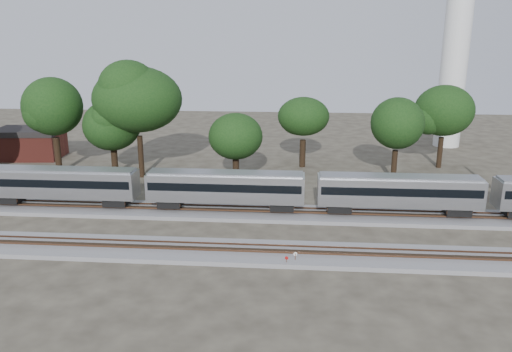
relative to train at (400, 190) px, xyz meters
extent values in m
plane|color=#383328|center=(-18.57, -6.00, -3.06)|extent=(160.00, 160.00, 0.00)
cube|color=slate|center=(-18.57, 0.00, -2.86)|extent=(160.00, 5.00, 0.40)
cube|color=brown|center=(-18.57, -0.72, -2.40)|extent=(160.00, 0.08, 0.15)
cube|color=brown|center=(-18.57, 0.72, -2.40)|extent=(160.00, 0.08, 0.15)
cube|color=slate|center=(-18.57, -10.00, -2.86)|extent=(160.00, 5.00, 0.40)
cube|color=brown|center=(-18.57, -10.72, -2.40)|extent=(160.00, 0.08, 0.15)
cube|color=brown|center=(-18.57, -9.28, -2.40)|extent=(160.00, 0.08, 0.15)
cube|color=#B6B8BE|center=(-35.58, 0.00, -0.07)|extent=(16.37, 2.82, 2.82)
cube|color=black|center=(-35.58, 0.00, 0.21)|extent=(15.80, 2.87, 0.85)
cube|color=gray|center=(-35.58, 0.00, 1.39)|extent=(15.99, 2.26, 0.33)
cube|color=black|center=(-41.51, 0.00, -1.91)|extent=(2.45, 2.07, 0.85)
cube|color=black|center=(-29.65, 0.00, -1.91)|extent=(2.45, 2.07, 0.85)
cube|color=#B6B8BE|center=(-17.85, 0.00, -0.07)|extent=(16.37, 2.82, 2.82)
cube|color=black|center=(-17.85, 0.00, 0.21)|extent=(15.80, 2.87, 0.85)
cube|color=gray|center=(-17.85, 0.00, 1.39)|extent=(15.99, 2.26, 0.33)
cube|color=black|center=(-23.77, 0.00, -1.91)|extent=(2.45, 2.07, 0.85)
cube|color=black|center=(-11.92, 0.00, -1.91)|extent=(2.45, 2.07, 0.85)
cube|color=#B6B8BE|center=(-0.12, 0.00, -0.07)|extent=(16.37, 2.82, 2.82)
cube|color=black|center=(-0.12, 0.00, 0.21)|extent=(15.80, 2.87, 0.85)
cube|color=gray|center=(-0.12, 0.00, 1.39)|extent=(15.99, 2.26, 0.33)
cube|color=black|center=(-6.04, 0.00, -1.91)|extent=(2.45, 2.07, 0.85)
cube|color=black|center=(5.81, 0.00, -1.91)|extent=(2.45, 2.07, 0.85)
cylinder|color=#512D19|center=(-11.17, -12.01, -2.66)|extent=(0.05, 0.05, 0.80)
cylinder|color=#A80C0D|center=(-11.17, -12.01, -2.30)|extent=(0.28, 0.08, 0.28)
cylinder|color=#512D19|center=(-10.47, -11.49, -2.58)|extent=(0.06, 0.06, 0.95)
cylinder|color=silver|center=(-10.47, -11.49, -2.16)|extent=(0.33, 0.15, 0.34)
cube|color=#512D19|center=(-12.37, -11.48, -2.91)|extent=(0.54, 0.38, 0.30)
cylinder|color=silver|center=(15.02, 37.00, 11.90)|extent=(4.27, 4.27, 29.91)
cone|color=silver|center=(15.02, 37.00, -0.92)|extent=(6.84, 6.84, 4.27)
cube|color=maroon|center=(-51.45, 22.69, -1.19)|extent=(9.94, 7.43, 3.74)
cube|color=black|center=(-51.45, 22.69, 1.10)|extent=(10.16, 7.65, 0.84)
cylinder|color=black|center=(-43.03, 14.54, -0.60)|extent=(0.70, 0.70, 4.92)
ellipsoid|color=black|center=(-43.03, 14.54, 6.08)|extent=(9.28, 9.28, 7.88)
cylinder|color=black|center=(-34.81, 13.75, -1.21)|extent=(0.70, 0.70, 3.71)
ellipsoid|color=black|center=(-34.81, 13.75, 3.82)|extent=(6.99, 6.99, 5.94)
cylinder|color=black|center=(-31.06, 13.42, -0.28)|extent=(0.70, 0.70, 5.56)
ellipsoid|color=black|center=(-31.06, 13.42, 7.26)|extent=(10.48, 10.48, 8.91)
cylinder|color=black|center=(-18.07, 10.74, -1.38)|extent=(0.70, 0.70, 3.37)
ellipsoid|color=black|center=(-18.07, 10.74, 3.19)|extent=(6.35, 6.35, 5.40)
cylinder|color=black|center=(-9.67, 20.58, -1.10)|extent=(0.70, 0.70, 3.93)
ellipsoid|color=black|center=(-9.67, 20.58, 4.23)|extent=(7.40, 7.40, 6.29)
cylinder|color=black|center=(2.04, 14.16, -1.02)|extent=(0.70, 0.70, 4.08)
ellipsoid|color=black|center=(2.04, 14.16, 4.52)|extent=(7.69, 7.69, 6.54)
cylinder|color=black|center=(9.81, 21.77, -0.86)|extent=(0.70, 0.70, 4.40)
ellipsoid|color=black|center=(9.81, 21.77, 5.11)|extent=(8.29, 8.29, 7.05)
camera|label=1|loc=(-10.59, -49.28, 15.09)|focal=35.00mm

